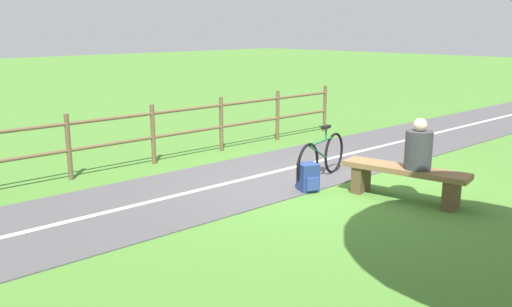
{
  "coord_description": "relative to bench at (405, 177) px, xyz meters",
  "views": [
    {
      "loc": [
        -5.21,
        6.34,
        2.45
      ],
      "look_at": [
        -0.64,
        1.88,
        0.94
      ],
      "focal_mm": 37.58,
      "sensor_mm": 36.0,
      "label": 1
    }
  ],
  "objects": [
    {
      "name": "person_seated",
      "position": [
        -0.17,
        -0.03,
        0.45
      ],
      "size": [
        0.44,
        0.44,
        0.73
      ],
      "rotation": [
        0.0,
        0.0,
        0.17
      ],
      "color": "#38383D",
      "rests_on": "bench"
    },
    {
      "name": "backpack",
      "position": [
        1.23,
        0.69,
        -0.13
      ],
      "size": [
        0.36,
        0.35,
        0.43
      ],
      "rotation": [
        0.0,
        0.0,
        1.19
      ],
      "color": "navy",
      "rests_on": "ground_plane"
    },
    {
      "name": "bench",
      "position": [
        0.0,
        0.0,
        0.0
      ],
      "size": [
        1.85,
        0.71,
        0.49
      ],
      "rotation": [
        0.0,
        0.0,
        0.17
      ],
      "color": "brown",
      "rests_on": "ground_plane"
    },
    {
      "name": "paved_path",
      "position": [
        2.52,
        4.38,
        -0.33
      ],
      "size": [
        4.15,
        36.07,
        0.02
      ],
      "primitive_type": "cube",
      "rotation": [
        0.0,
        0.0,
        -0.05
      ],
      "color": "#4C494C",
      "rests_on": "ground_plane"
    },
    {
      "name": "fence_roadside",
      "position": [
        4.34,
        2.2,
        0.3
      ],
      "size": [
        0.51,
        11.12,
        1.1
      ],
      "rotation": [
        0.0,
        0.0,
        1.53
      ],
      "color": "brown",
      "rests_on": "ground_plane"
    },
    {
      "name": "ground_plane",
      "position": [
        1.39,
        0.38,
        -0.34
      ],
      "size": [
        80.0,
        80.0,
        0.0
      ],
      "primitive_type": "plane",
      "color": "#477A2D"
    },
    {
      "name": "path_centre_line",
      "position": [
        2.52,
        4.38,
        -0.32
      ],
      "size": [
        1.65,
        31.97,
        0.0
      ],
      "primitive_type": "cube",
      "rotation": [
        0.0,
        0.0,
        -0.05
      ],
      "color": "silver",
      "rests_on": "paved_path"
    },
    {
      "name": "bicycle",
      "position": [
        1.5,
        0.03,
        0.03
      ],
      "size": [
        0.43,
        1.64,
        0.88
      ],
      "rotation": [
        0.0,
        0.0,
        1.8
      ],
      "color": "black",
      "rests_on": "ground_plane"
    }
  ]
}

